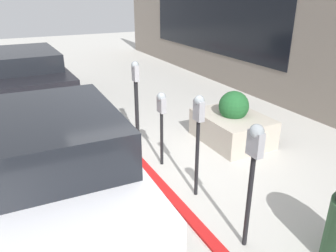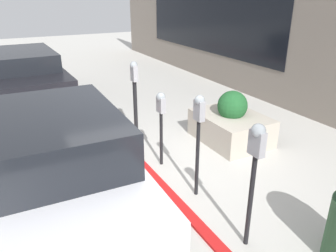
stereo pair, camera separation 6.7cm
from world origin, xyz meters
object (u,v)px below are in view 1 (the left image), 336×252
(parking_meter_middle, at_px, (162,111))
(parked_car_rear, at_px, (23,74))
(parked_car_middle, at_px, (56,164))
(parking_meter_second, at_px, (198,124))
(parking_meter_nearest, at_px, (254,158))
(parking_meter_fourth, at_px, (136,90))
(planter_box, at_px, (232,124))

(parking_meter_middle, relative_size, parked_car_rear, 0.29)
(parking_meter_middle, height_order, parked_car_middle, parked_car_middle)
(parking_meter_second, bearing_deg, parked_car_rear, 17.28)
(parking_meter_nearest, bearing_deg, parking_meter_second, -1.36)
(parking_meter_middle, distance_m, parking_meter_fourth, 1.19)
(planter_box, xyz_separation_m, parked_car_rear, (4.56, 3.47, 0.42))
(parking_meter_fourth, distance_m, planter_box, 2.04)
(parking_meter_nearest, distance_m, parked_car_middle, 2.47)
(parking_meter_nearest, distance_m, parking_meter_second, 1.17)
(parking_meter_nearest, relative_size, planter_box, 1.06)
(parking_meter_fourth, bearing_deg, parking_meter_nearest, 179.86)
(parked_car_middle, relative_size, parked_car_rear, 0.89)
(parking_meter_middle, bearing_deg, parking_meter_nearest, -179.59)
(planter_box, distance_m, parked_car_rear, 5.75)
(parked_car_rear, bearing_deg, parking_meter_nearest, -166.86)
(parking_meter_second, distance_m, parking_meter_middle, 1.09)
(parking_meter_nearest, bearing_deg, parking_meter_middle, 0.41)
(parking_meter_nearest, relative_size, parked_car_middle, 0.39)
(parking_meter_middle, distance_m, planter_box, 1.82)
(parking_meter_nearest, height_order, parked_car_middle, parking_meter_nearest)
(parked_car_middle, bearing_deg, parking_meter_middle, -68.74)
(parking_meter_nearest, distance_m, parking_meter_middle, 2.25)
(parking_meter_second, xyz_separation_m, parking_meter_fourth, (2.27, 0.02, -0.10))
(planter_box, bearing_deg, parking_meter_second, 128.46)
(parked_car_middle, bearing_deg, planter_box, -74.19)
(parking_meter_fourth, distance_m, parked_car_rear, 4.04)
(parked_car_rear, bearing_deg, parking_meter_second, -163.91)
(parking_meter_nearest, relative_size, parking_meter_fourth, 0.97)
(parking_meter_second, relative_size, parked_car_middle, 0.38)
(parking_meter_nearest, height_order, parking_meter_middle, parking_meter_nearest)
(parking_meter_nearest, xyz_separation_m, parked_car_rear, (7.04, 1.80, -0.39))
(parking_meter_fourth, height_order, planter_box, parking_meter_fourth)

